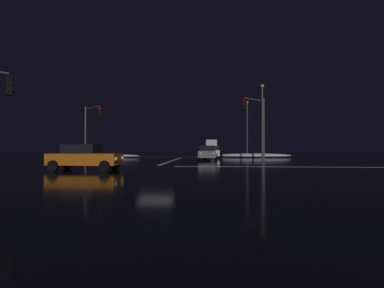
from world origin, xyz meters
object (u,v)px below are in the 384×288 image
(sedan_black, at_px, (213,151))
(traffic_signal_ne, at_px, (256,117))
(box_truck, at_px, (212,146))
(streetlamp_right_far, at_px, (247,124))
(traffic_signal_nw, at_px, (91,123))
(sedan_orange_crossing, at_px, (85,157))
(sedan_gray, at_px, (207,153))
(streetlamp_right_near, at_px, (262,116))
(sedan_white, at_px, (212,152))
(sedan_silver, at_px, (211,150))
(sedan_green, at_px, (211,150))
(sedan_blue, at_px, (210,151))

(sedan_black, distance_m, traffic_signal_ne, 15.62)
(sedan_black, xyz_separation_m, box_truck, (-0.32, 25.73, 0.91))
(sedan_black, height_order, streetlamp_right_far, streetlamp_right_far)
(sedan_black, height_order, traffic_signal_nw, traffic_signal_nw)
(box_truck, height_order, sedan_orange_crossing, box_truck)
(sedan_gray, bearing_deg, sedan_orange_crossing, -116.59)
(sedan_gray, distance_m, sedan_orange_crossing, 16.21)
(streetlamp_right_near, bearing_deg, streetlamp_right_far, 90.00)
(sedan_white, distance_m, sedan_black, 6.44)
(traffic_signal_nw, relative_size, traffic_signal_ne, 0.89)
(sedan_white, relative_size, sedan_black, 1.00)
(sedan_gray, relative_size, sedan_black, 1.00)
(sedan_black, relative_size, traffic_signal_ne, 0.68)
(sedan_silver, bearing_deg, streetlamp_right_near, -73.75)
(traffic_signal_nw, height_order, streetlamp_right_near, streetlamp_right_near)
(sedan_orange_crossing, bearing_deg, sedan_silver, 79.42)
(box_truck, distance_m, streetlamp_right_near, 34.94)
(sedan_white, bearing_deg, sedan_orange_crossing, -110.85)
(sedan_green, relative_size, traffic_signal_ne, 0.68)
(sedan_white, relative_size, box_truck, 0.52)
(sedan_black, relative_size, streetlamp_right_near, 0.49)
(sedan_black, distance_m, streetlamp_right_near, 11.19)
(streetlamp_right_far, bearing_deg, streetlamp_right_near, -90.00)
(sedan_orange_crossing, xyz_separation_m, traffic_signal_nw, (-4.55, 12.08, 3.11))
(sedan_black, xyz_separation_m, sedan_silver, (-0.40, 13.03, 0.00))
(traffic_signal_ne, height_order, streetlamp_right_far, streetlamp_right_far)
(sedan_orange_crossing, distance_m, streetlamp_right_far, 37.28)
(sedan_silver, bearing_deg, traffic_signal_nw, -113.33)
(sedan_white, bearing_deg, box_truck, 90.44)
(sedan_gray, distance_m, box_truck, 38.10)
(sedan_green, bearing_deg, traffic_signal_ne, -82.17)
(sedan_white, relative_size, streetlamp_right_near, 0.49)
(sedan_green, bearing_deg, streetlamp_right_near, -77.18)
(sedan_black, bearing_deg, streetlamp_right_far, 52.00)
(sedan_silver, xyz_separation_m, traffic_signal_nw, (-12.00, -27.81, 3.11))
(streetlamp_right_near, bearing_deg, sedan_white, 160.96)
(sedan_blue, height_order, streetlamp_right_near, streetlamp_right_near)
(traffic_signal_nw, bearing_deg, sedan_silver, 66.67)
(sedan_gray, distance_m, sedan_white, 5.95)
(sedan_silver, distance_m, sedan_green, 5.83)
(streetlamp_right_far, bearing_deg, sedan_silver, 138.63)
(box_truck, bearing_deg, sedan_black, -89.28)
(sedan_black, distance_m, sedan_orange_crossing, 27.98)
(sedan_orange_crossing, bearing_deg, sedan_black, 73.70)
(sedan_silver, relative_size, streetlamp_right_near, 0.49)
(sedan_black, height_order, sedan_green, same)
(sedan_black, distance_m, sedan_blue, 6.50)
(sedan_black, height_order, streetlamp_right_near, streetlamp_right_near)
(sedan_black, bearing_deg, box_truck, 90.72)
(sedan_gray, relative_size, streetlamp_right_far, 0.47)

